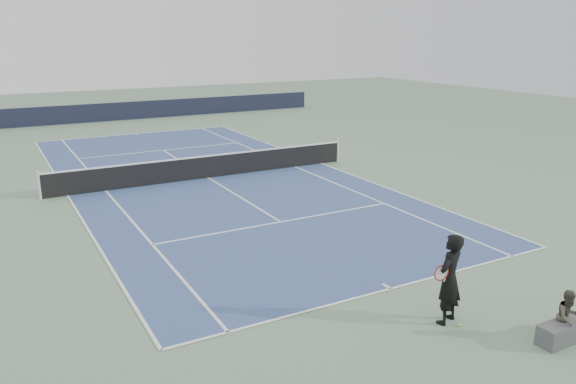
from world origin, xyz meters
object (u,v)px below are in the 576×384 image
tennis_ball (460,325)px  spectator_bench (567,324)px  tennis_player (449,279)px  tennis_net (208,166)px

tennis_ball → spectator_bench: spectator_bench is taller
tennis_ball → spectator_bench: bearing=-44.7°
tennis_player → tennis_ball: 0.98m
tennis_net → tennis_ball: 13.94m
spectator_bench → tennis_net: bearing=95.7°
tennis_player → tennis_ball: tennis_player is taller
tennis_player → spectator_bench: (1.51, -1.67, -0.60)m
tennis_ball → tennis_net: bearing=90.6°
spectator_bench → tennis_ball: bearing=135.3°
tennis_net → spectator_bench: tennis_net is taller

